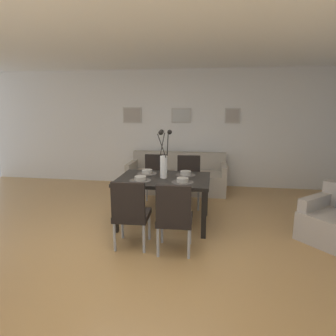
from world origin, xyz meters
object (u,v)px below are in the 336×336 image
(dining_chair_near_right, at_px, (156,177))
(framed_picture_right, at_px, (233,116))
(centerpiece_vase, at_px, (164,160))
(bowl_far_left, at_px, (183,180))
(framed_picture_left, at_px, (132,115))
(dining_chair_far_right, at_px, (188,179))
(framed_picture_center, at_px, (181,116))
(bowl_near_left, at_px, (140,178))
(dining_chair_far_left, at_px, (174,215))
(bowl_near_right, at_px, (147,171))
(bowl_far_right, at_px, (186,173))
(dining_chair_near_left, at_px, (131,211))
(sofa, at_px, (177,178))
(dining_table, at_px, (164,183))

(dining_chair_near_right, height_order, framed_picture_right, framed_picture_right)
(centerpiece_vase, distance_m, bowl_far_left, 0.46)
(bowl_far_left, xyz_separation_m, framed_picture_right, (0.81, 2.55, 0.81))
(centerpiece_vase, relative_size, framed_picture_left, 1.68)
(dining_chair_far_right, bearing_deg, framed_picture_center, 102.08)
(bowl_near_left, distance_m, bowl_far_left, 0.63)
(dining_chair_far_right, bearing_deg, bowl_far_left, -89.47)
(dining_chair_near_right, relative_size, framed_picture_center, 2.11)
(dining_chair_far_left, xyz_separation_m, bowl_near_right, (-0.61, 1.16, 0.27))
(bowl_near_left, bearing_deg, framed_picture_center, 82.96)
(bowl_near_right, height_order, framed_picture_left, framed_picture_left)
(framed_picture_center, bearing_deg, framed_picture_left, -180.00)
(dining_chair_far_left, relative_size, centerpiece_vase, 1.25)
(dining_chair_far_left, relative_size, framed_picture_center, 2.11)
(bowl_near_right, relative_size, framed_picture_right, 0.52)
(dining_chair_far_left, distance_m, centerpiece_vase, 1.11)
(bowl_near_right, height_order, framed_picture_right, framed_picture_right)
(bowl_near_left, bearing_deg, bowl_near_right, 90.00)
(dining_chair_far_right, bearing_deg, framed_picture_left, 135.18)
(bowl_far_left, distance_m, bowl_far_right, 0.45)
(dining_chair_far_right, xyz_separation_m, bowl_far_left, (0.01, -1.13, 0.27))
(bowl_far_left, relative_size, framed_picture_center, 0.39)
(centerpiece_vase, relative_size, bowl_far_left, 4.32)
(bowl_near_right, bearing_deg, framed_picture_right, 55.52)
(dining_chair_near_left, bearing_deg, bowl_near_left, 92.83)
(dining_chair_far_left, relative_size, framed_picture_right, 2.81)
(dining_chair_far_left, height_order, bowl_near_left, dining_chair_far_left)
(dining_chair_far_right, height_order, sofa, dining_chair_far_right)
(bowl_far_right, bearing_deg, dining_chair_far_right, 90.88)
(dining_table, height_order, sofa, sofa)
(dining_chair_near_left, xyz_separation_m, dining_chair_far_left, (0.57, -0.06, 0.00))
(dining_chair_far_right, bearing_deg, centerpiece_vase, -108.65)
(dining_chair_near_left, bearing_deg, bowl_far_left, 47.54)
(dining_chair_far_right, relative_size, bowl_near_right, 5.41)
(sofa, xyz_separation_m, framed_picture_left, (-1.11, 0.48, 1.32))
(dining_chair_near_right, height_order, centerpiece_vase, centerpiece_vase)
(dining_chair_near_left, distance_m, dining_chair_far_right, 1.87)
(dining_chair_far_right, xyz_separation_m, bowl_far_right, (0.01, -0.68, 0.27))
(centerpiece_vase, bearing_deg, sofa, 90.57)
(framed_picture_right, bearing_deg, dining_chair_near_right, -135.60)
(dining_chair_near_left, height_order, centerpiece_vase, centerpiece_vase)
(dining_chair_far_right, height_order, centerpiece_vase, centerpiece_vase)
(dining_chair_far_right, bearing_deg, bowl_far_right, -89.12)
(framed_picture_left, bearing_deg, sofa, -23.46)
(dining_chair_far_left, xyz_separation_m, framed_picture_right, (0.84, 3.26, 1.08))
(dining_chair_near_right, bearing_deg, framed_picture_center, 77.50)
(dining_chair_far_left, bearing_deg, sofa, 96.32)
(bowl_near_left, distance_m, bowl_near_right, 0.45)
(centerpiece_vase, bearing_deg, bowl_far_right, 35.43)
(centerpiece_vase, xyz_separation_m, bowl_near_right, (-0.32, 0.22, -0.24))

